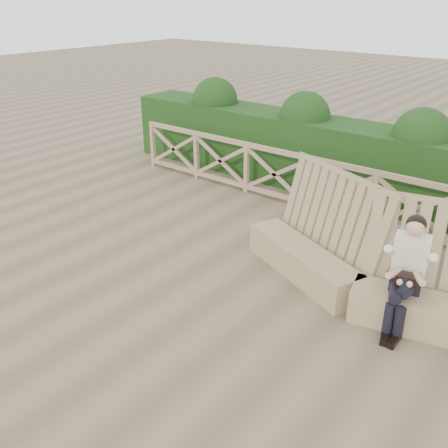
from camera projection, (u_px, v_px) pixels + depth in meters
The scene contains 5 objects.
ground at pixel (221, 295), 7.17m from camera, with size 60.00×60.00×0.00m, color brown.
bench at pixel (369, 274), 6.91m from camera, with size 4.31×1.55×1.60m.
woman at pixel (407, 270), 6.24m from camera, with size 0.52×0.95×1.50m.
guardrail at pixel (338, 190), 9.41m from camera, with size 10.10×0.09×1.10m.
hedge at pixel (366, 164), 10.17m from camera, with size 12.00×1.20×1.50m, color black.
Camera 1 is at (3.82, -4.70, 3.97)m, focal length 40.00 mm.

